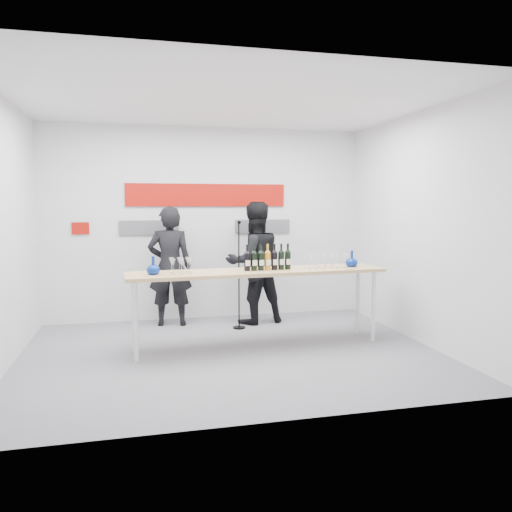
{
  "coord_description": "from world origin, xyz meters",
  "views": [
    {
      "loc": [
        -1.09,
        -5.85,
        1.81
      ],
      "look_at": [
        0.39,
        0.3,
        1.15
      ],
      "focal_mm": 35.0,
      "sensor_mm": 36.0,
      "label": 1
    }
  ],
  "objects_px": {
    "presenter_left": "(170,266)",
    "mic_stand": "(239,296)",
    "tasting_table": "(258,276)",
    "presenter_right": "(254,263)"
  },
  "relations": [
    {
      "from": "presenter_left",
      "to": "presenter_right",
      "type": "relative_size",
      "value": 0.97
    },
    {
      "from": "tasting_table",
      "to": "presenter_left",
      "type": "height_order",
      "value": "presenter_left"
    },
    {
      "from": "presenter_left",
      "to": "presenter_right",
      "type": "distance_m",
      "value": 1.26
    },
    {
      "from": "presenter_left",
      "to": "mic_stand",
      "type": "height_order",
      "value": "presenter_left"
    },
    {
      "from": "presenter_left",
      "to": "tasting_table",
      "type": "bearing_deg",
      "value": 133.14
    },
    {
      "from": "tasting_table",
      "to": "mic_stand",
      "type": "height_order",
      "value": "mic_stand"
    },
    {
      "from": "tasting_table",
      "to": "presenter_left",
      "type": "bearing_deg",
      "value": 122.91
    },
    {
      "from": "presenter_right",
      "to": "mic_stand",
      "type": "xyz_separation_m",
      "value": [
        -0.3,
        -0.3,
        -0.44
      ]
    },
    {
      "from": "tasting_table",
      "to": "presenter_left",
      "type": "distance_m",
      "value": 1.72
    },
    {
      "from": "mic_stand",
      "to": "presenter_left",
      "type": "bearing_deg",
      "value": 137.32
    }
  ]
}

